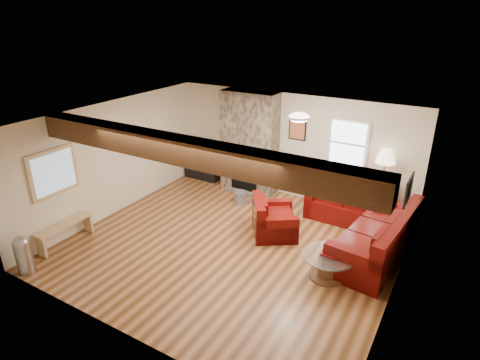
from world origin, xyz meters
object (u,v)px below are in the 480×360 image
Objects in this scene: television at (202,153)px; floor_lamp at (386,160)px; armchair_red at (275,217)px; tv_cabinet at (203,169)px; sofa_three at (376,234)px; loveseat at (348,200)px; coffee_table at (328,266)px.

floor_lamp is (4.66, 0.02, 0.67)m from television.
tv_cabinet is at bearing 26.57° from armchair_red.
floor_lamp is at bearing -163.57° from sofa_three.
loveseat is 1.77m from armchair_red.
coffee_table is at bearing -30.19° from television.
sofa_three is at bearing 63.60° from coffee_table.
coffee_table is 1.23× the size of television.
armchair_red is (-1.95, -0.21, -0.07)m from sofa_three.
armchair_red is 1.04× the size of coffee_table.
sofa_three is 1.21m from coffee_table.
armchair_red is at bearing -134.32° from floor_lamp.
coffee_table is at bearing -81.08° from loveseat.
television is at bearing -179.75° from floor_lamp.
tv_cabinet is 0.46m from television.
television is at bearing -100.64° from sofa_three.
television is at bearing 0.00° from tv_cabinet.
loveseat is 1.82× the size of coffee_table.
floor_lamp is at bearing -78.03° from armchair_red.
loveseat is 2.30m from coffee_table.
armchair_red is 0.59× the size of floor_lamp.
sofa_three is at bearing -53.56° from loveseat.
tv_cabinet reaches higher than coffee_table.
floor_lamp is (4.66, 0.02, 1.13)m from tv_cabinet.
coffee_table is at bearing -95.69° from floor_lamp.
floor_lamp is at bearing 0.25° from television.
sofa_three is 1.96m from armchair_red.
sofa_three reaches higher than coffee_table.
floor_lamp reaches higher than armchair_red.
armchair_red is at bearing -77.73° from sofa_three.
television reaches higher than coffee_table.
television is (-2.98, 1.70, 0.32)m from armchair_red.
sofa_three is 2.42× the size of tv_cabinet.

